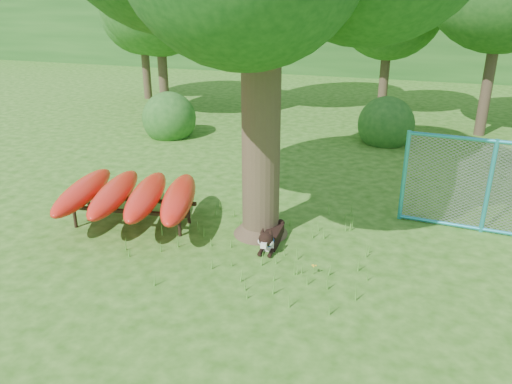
% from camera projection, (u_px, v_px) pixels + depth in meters
% --- Properties ---
extents(ground, '(80.00, 80.00, 0.00)m').
position_uv_depth(ground, '(224.00, 266.00, 8.94)').
color(ground, '#235511').
rests_on(ground, ground).
extents(wooden_post, '(0.32, 0.17, 1.16)m').
position_uv_depth(wooden_post, '(257.00, 199.00, 10.22)').
color(wooden_post, brown).
rests_on(wooden_post, ground).
extents(kayak_rack, '(3.35, 2.98, 0.91)m').
position_uv_depth(kayak_rack, '(130.00, 195.00, 10.25)').
color(kayak_rack, black).
rests_on(kayak_rack, ground).
extents(husky_dog, '(0.32, 1.21, 0.54)m').
position_uv_depth(husky_dog, '(271.00, 238.00, 9.55)').
color(husky_dog, black).
rests_on(husky_dog, ground).
extents(fence_section, '(3.35, 0.35, 3.26)m').
position_uv_depth(fence_section, '(489.00, 187.00, 9.86)').
color(fence_section, '#28A2BE').
rests_on(fence_section, ground).
extents(wildflower_clump, '(0.09, 0.09, 0.20)m').
position_uv_depth(wildflower_clump, '(314.00, 266.00, 8.62)').
color(wildflower_clump, '#539430').
rests_on(wildflower_clump, ground).
extents(bg_tree_c, '(4.00, 4.00, 6.12)m').
position_uv_depth(bg_tree_c, '(391.00, 5.00, 18.40)').
color(bg_tree_c, '#3E3022').
rests_on(bg_tree_c, ground).
extents(bg_tree_f, '(3.60, 3.60, 5.55)m').
position_uv_depth(bg_tree_f, '(142.00, 13.00, 21.64)').
color(bg_tree_f, '#3E3022').
rests_on(bg_tree_f, ground).
extents(shrub_left, '(1.80, 1.80, 1.80)m').
position_uv_depth(shrub_left, '(170.00, 136.00, 17.01)').
color(shrub_left, '#1F561C').
rests_on(shrub_left, ground).
extents(shrub_mid, '(1.80, 1.80, 1.80)m').
position_uv_depth(shrub_mid, '(384.00, 142.00, 16.27)').
color(shrub_mid, '#1F561C').
rests_on(shrub_mid, ground).
extents(wooded_hillside, '(80.00, 12.00, 6.00)m').
position_uv_depth(wooded_hillside, '(384.00, 18.00, 32.45)').
color(wooded_hillside, '#1F561C').
rests_on(wooded_hillside, ground).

